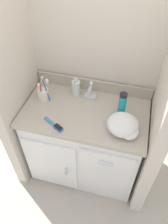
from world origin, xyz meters
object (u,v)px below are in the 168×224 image
at_px(hand_towel, 124,126).
at_px(soap_dispenser, 76,88).
at_px(hairbrush, 56,126).
at_px(toothbrush_cup, 43,94).
at_px(shaving_cream_can, 122,105).

bearing_deg(hand_towel, soap_dispenser, 145.94).
bearing_deg(hairbrush, hand_towel, 39.66).
distance_m(toothbrush_cup, hairbrush, 0.30).
xyz_separation_m(toothbrush_cup, soap_dispenser, (0.22, 0.11, 0.02)).
bearing_deg(shaving_cream_can, toothbrush_cup, 178.88).
relative_size(soap_dispenser, shaving_cream_can, 0.83).
xyz_separation_m(toothbrush_cup, shaving_cream_can, (0.58, -0.01, 0.04)).
bearing_deg(shaving_cream_can, hand_towel, -74.89).
distance_m(soap_dispenser, hairbrush, 0.36).
distance_m(soap_dispenser, shaving_cream_can, 0.38).
bearing_deg(toothbrush_cup, hairbrush, -53.16).
height_order(toothbrush_cup, shaving_cream_can, toothbrush_cup).
bearing_deg(shaving_cream_can, soap_dispenser, 161.29).
relative_size(shaving_cream_can, hand_towel, 0.91).
xyz_separation_m(hairbrush, hand_towel, (0.44, 0.08, 0.04)).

